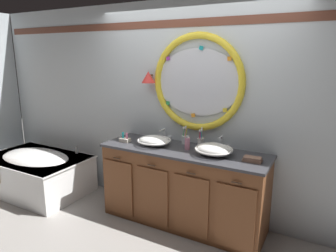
# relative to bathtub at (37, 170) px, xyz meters

# --- Properties ---
(ground_plane) EXTENTS (14.00, 14.00, 0.00)m
(ground_plane) POSITION_rel_bathtub_xyz_m (2.20, 0.01, -0.32)
(ground_plane) COLOR gray
(back_wall_assembly) EXTENTS (6.40, 0.26, 2.60)m
(back_wall_assembly) POSITION_rel_bathtub_xyz_m (2.20, 0.59, 1.01)
(back_wall_assembly) COLOR silver
(back_wall_assembly) RESTS_ON ground_plane
(vanity_counter) EXTENTS (1.95, 0.63, 0.92)m
(vanity_counter) POSITION_rel_bathtub_xyz_m (2.25, 0.26, 0.14)
(vanity_counter) COLOR brown
(vanity_counter) RESTS_ON ground_plane
(bathtub) EXTENTS (1.49, 0.97, 0.63)m
(bathtub) POSITION_rel_bathtub_xyz_m (0.00, 0.00, 0.00)
(bathtub) COLOR white
(bathtub) RESTS_ON ground_plane
(sink_basin_left) EXTENTS (0.40, 0.40, 0.12)m
(sink_basin_left) POSITION_rel_bathtub_xyz_m (1.88, 0.24, 0.65)
(sink_basin_left) COLOR white
(sink_basin_left) RESTS_ON vanity_counter
(sink_basin_right) EXTENTS (0.41, 0.41, 0.13)m
(sink_basin_right) POSITION_rel_bathtub_xyz_m (2.63, 0.24, 0.66)
(sink_basin_right) COLOR white
(sink_basin_right) RESTS_ON vanity_counter
(faucet_set_left) EXTENTS (0.21, 0.15, 0.16)m
(faucet_set_left) POSITION_rel_bathtub_xyz_m (1.88, 0.47, 0.66)
(faucet_set_left) COLOR silver
(faucet_set_left) RESTS_ON vanity_counter
(faucet_set_right) EXTENTS (0.21, 0.12, 0.16)m
(faucet_set_right) POSITION_rel_bathtub_xyz_m (2.63, 0.48, 0.66)
(faucet_set_right) COLOR silver
(faucet_set_right) RESTS_ON vanity_counter
(toothbrush_holder_left) EXTENTS (0.09, 0.09, 0.22)m
(toothbrush_holder_left) POSITION_rel_bathtub_xyz_m (2.17, 0.48, 0.65)
(toothbrush_holder_left) COLOR silver
(toothbrush_holder_left) RESTS_ON vanity_counter
(toothbrush_holder_right) EXTENTS (0.08, 0.08, 0.22)m
(toothbrush_holder_right) POSITION_rel_bathtub_xyz_m (2.37, 0.48, 0.65)
(toothbrush_holder_right) COLOR white
(toothbrush_holder_right) RESTS_ON vanity_counter
(soap_dispenser) EXTENTS (0.06, 0.07, 0.17)m
(soap_dispenser) POSITION_rel_bathtub_xyz_m (2.29, 0.28, 0.67)
(soap_dispenser) COLOR pink
(soap_dispenser) RESTS_ON vanity_counter
(folded_hand_towel) EXTENTS (0.19, 0.11, 0.05)m
(folded_hand_towel) POSITION_rel_bathtub_xyz_m (3.04, 0.23, 0.62)
(folded_hand_towel) COLOR #936B56
(folded_hand_towel) RESTS_ON vanity_counter
(toiletry_basket) EXTENTS (0.13, 0.08, 0.12)m
(toiletry_basket) POSITION_rel_bathtub_xyz_m (1.48, 0.18, 0.63)
(toiletry_basket) COLOR beige
(toiletry_basket) RESTS_ON vanity_counter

